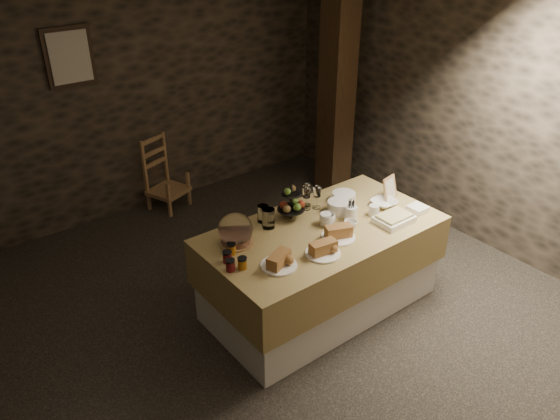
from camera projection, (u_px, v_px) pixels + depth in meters
ground_plane at (239, 340)px, 4.26m from camera, size 5.50×5.00×0.01m
room_shell at (230, 156)px, 3.50m from camera, size 5.52×5.02×2.60m
buffet_table at (321, 262)px, 4.43m from camera, size 1.91×1.01×0.76m
chair at (165, 176)px, 6.02m from camera, size 0.48×0.47×0.63m
timber_column at (337, 81)px, 5.94m from camera, size 0.30×0.30×2.60m
framed_picture at (69, 57)px, 5.03m from camera, size 0.45×0.04×0.55m
plate_stack_a at (339, 207)px, 4.48m from camera, size 0.19×0.19×0.10m
plate_stack_b at (344, 197)px, 4.64m from camera, size 0.20×0.20×0.08m
cutlery_holder at (351, 214)px, 4.36m from camera, size 0.10×0.10×0.12m
cup_a at (327, 219)px, 4.30m from camera, size 0.16×0.16×0.10m
cup_b at (350, 226)px, 4.21m from camera, size 0.13×0.13×0.10m
mug_c at (325, 219)px, 4.31m from camera, size 0.09×0.09×0.09m
mug_d at (374, 210)px, 4.44m from camera, size 0.08×0.08×0.09m
bowl at (384, 203)px, 4.59m from camera, size 0.21×0.21×0.05m
cake_dome at (236, 231)px, 4.04m from camera, size 0.26×0.26×0.26m
fruit_stand at (292, 205)px, 4.36m from camera, size 0.22×0.22×0.32m
bread_platter_left at (279, 262)px, 3.81m from camera, size 0.26×0.26×0.11m
bread_platter_center at (323, 250)px, 3.94m from camera, size 0.26×0.26×0.11m
bread_platter_right at (338, 234)px, 4.13m from camera, size 0.26×0.26×0.11m
jam_jars at (233, 259)px, 3.84m from camera, size 0.18×0.26×0.07m
tart_dish at (394, 219)px, 4.35m from camera, size 0.30×0.22×0.07m
square_dish at (418, 209)px, 4.51m from camera, size 0.14×0.14×0.04m
menu_frame at (390, 189)px, 4.68m from camera, size 0.18×0.10×0.22m
storage_jar_a at (269, 218)px, 4.25m from camera, size 0.10×0.10×0.16m
storage_jar_b at (263, 214)px, 4.34m from camera, size 0.09×0.09×0.14m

